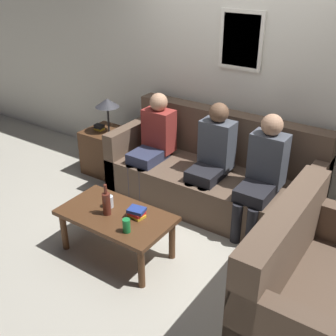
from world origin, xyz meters
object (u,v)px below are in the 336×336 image
object	(u,v)px
person_right	(262,172)
coffee_table	(116,220)
couch_main	(214,176)
couch_side	(317,296)
wine_bottle	(106,203)
drinking_glass	(109,202)
person_middle	(212,156)
person_left	(153,141)

from	to	relation	value
person_right	coffee_table	bearing A→B (deg)	-129.26
couch_main	person_right	xyz separation A→B (m)	(0.61, -0.19, 0.31)
couch_main	couch_side	size ratio (longest dim) A/B	1.62
wine_bottle	drinking_glass	size ratio (longest dim) A/B	2.69
wine_bottle	drinking_glass	distance (m)	0.13
drinking_glass	person_right	xyz separation A→B (m)	(1.02, 1.04, 0.15)
drinking_glass	person_right	world-z (taller)	person_right
wine_bottle	person_right	world-z (taller)	person_right
couch_side	person_middle	distance (m)	1.79
drinking_glass	person_left	size ratio (longest dim) A/B	0.10
wine_bottle	person_right	size ratio (longest dim) A/B	0.25
coffee_table	drinking_glass	xyz separation A→B (m)	(-0.12, 0.06, 0.12)
couch_side	wine_bottle	world-z (taller)	couch_side
wine_bottle	person_right	distance (m)	1.50
couch_main	person_middle	size ratio (longest dim) A/B	1.92
drinking_glass	person_middle	size ratio (longest dim) A/B	0.09
coffee_table	drinking_glass	distance (m)	0.18
person_left	couch_main	bearing A→B (deg)	12.48
couch_side	person_left	world-z (taller)	person_left
couch_main	coffee_table	bearing A→B (deg)	-102.64
coffee_table	person_left	distance (m)	1.24
couch_side	wine_bottle	size ratio (longest dim) A/B	4.69
couch_side	person_right	size ratio (longest dim) A/B	1.18
person_left	person_right	world-z (taller)	person_right
person_right	couch_main	bearing A→B (deg)	162.50
wine_bottle	drinking_glass	bearing A→B (deg)	120.89
couch_side	coffee_table	distance (m)	1.77
person_left	person_middle	bearing A→B (deg)	0.28
person_left	coffee_table	bearing A→B (deg)	-70.02
coffee_table	wine_bottle	distance (m)	0.19
coffee_table	person_middle	world-z (taller)	person_middle
wine_bottle	drinking_glass	world-z (taller)	wine_bottle
couch_side	person_middle	xyz separation A→B (m)	(-1.43, 1.02, 0.31)
person_middle	wine_bottle	bearing A→B (deg)	-108.30
couch_side	person_right	bearing A→B (deg)	41.31
couch_side	couch_main	bearing A→B (deg)	51.45
drinking_glass	person_middle	xyz separation A→B (m)	(0.45, 1.08, 0.15)
couch_main	coffee_table	distance (m)	1.33
coffee_table	wine_bottle	xyz separation A→B (m)	(-0.06, -0.04, 0.17)
coffee_table	drinking_glass	bearing A→B (deg)	154.48
wine_bottle	person_left	xyz separation A→B (m)	(-0.35, 1.18, 0.07)
drinking_glass	couch_main	bearing A→B (deg)	71.56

